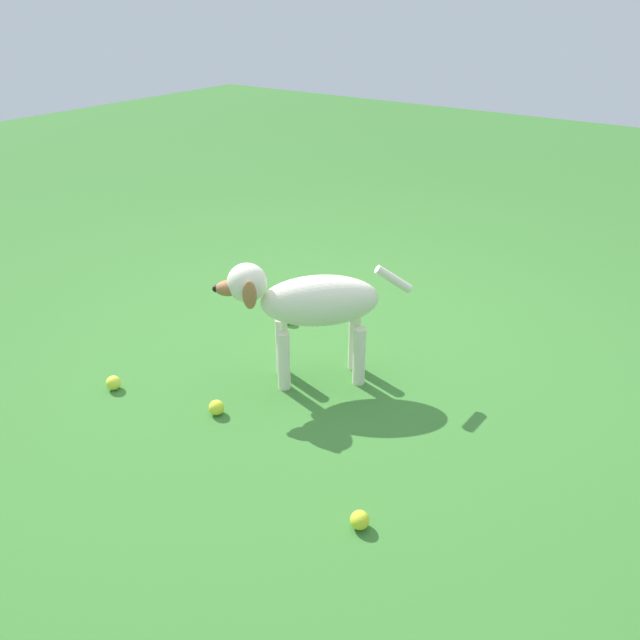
# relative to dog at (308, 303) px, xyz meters

# --- Properties ---
(ground) EXTENTS (14.00, 14.00, 0.00)m
(ground) POSITION_rel_dog_xyz_m (-0.14, 0.24, -0.39)
(ground) COLOR #38722D
(dog) EXTENTS (0.67, 0.62, 0.59)m
(dog) POSITION_rel_dog_xyz_m (0.00, 0.00, 0.00)
(dog) COLOR silver
(dog) RESTS_ON ground
(tennis_ball_0) EXTENTS (0.07, 0.07, 0.07)m
(tennis_ball_0) POSITION_rel_dog_xyz_m (-0.66, -0.58, -0.35)
(tennis_ball_0) COLOR #D3E03D
(tennis_ball_0) RESTS_ON ground
(tennis_ball_1) EXTENTS (0.07, 0.07, 0.07)m
(tennis_ball_1) POSITION_rel_dog_xyz_m (-0.42, 0.37, -0.35)
(tennis_ball_1) COLOR #C5D129
(tennis_ball_1) RESTS_ON ground
(tennis_ball_2) EXTENTS (0.07, 0.07, 0.07)m
(tennis_ball_2) POSITION_rel_dog_xyz_m (-0.15, -0.45, -0.35)
(tennis_ball_2) COLOR #CFDB32
(tennis_ball_2) RESTS_ON ground
(tennis_ball_3) EXTENTS (0.07, 0.07, 0.07)m
(tennis_ball_3) POSITION_rel_dog_xyz_m (0.68, -0.65, -0.35)
(tennis_ball_3) COLOR #CCD72D
(tennis_ball_3) RESTS_ON ground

